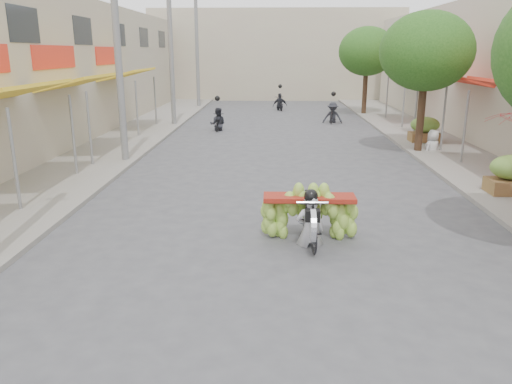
# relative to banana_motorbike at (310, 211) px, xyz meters

# --- Properties ---
(ground) EXTENTS (120.00, 120.00, 0.00)m
(ground) POSITION_rel_banana_motorbike_xyz_m (-0.57, -4.55, -0.67)
(ground) COLOR #4C4C51
(ground) RESTS_ON ground
(sidewalk_left) EXTENTS (4.00, 60.00, 0.12)m
(sidewalk_left) POSITION_rel_banana_motorbike_xyz_m (-7.57, 10.45, -0.61)
(sidewalk_left) COLOR gray
(sidewalk_left) RESTS_ON ground
(sidewalk_right) EXTENTS (4.00, 60.00, 0.12)m
(sidewalk_right) POSITION_rel_banana_motorbike_xyz_m (6.43, 10.45, -0.61)
(sidewalk_right) COLOR gray
(sidewalk_right) RESTS_ON ground
(far_building) EXTENTS (20.00, 6.00, 7.00)m
(far_building) POSITION_rel_banana_motorbike_xyz_m (-0.57, 33.45, 2.83)
(far_building) COLOR #B1A58C
(far_building) RESTS_ON ground
(utility_pole_mid) EXTENTS (0.60, 0.24, 8.00)m
(utility_pole_mid) POSITION_rel_banana_motorbike_xyz_m (-5.97, 7.45, 3.36)
(utility_pole_mid) COLOR slate
(utility_pole_mid) RESTS_ON ground
(utility_pole_far) EXTENTS (0.60, 0.24, 8.00)m
(utility_pole_far) POSITION_rel_banana_motorbike_xyz_m (-5.97, 16.45, 3.36)
(utility_pole_far) COLOR slate
(utility_pole_far) RESTS_ON ground
(utility_pole_back) EXTENTS (0.60, 0.24, 8.00)m
(utility_pole_back) POSITION_rel_banana_motorbike_xyz_m (-5.97, 25.45, 3.36)
(utility_pole_back) COLOR slate
(utility_pole_back) RESTS_ON ground
(street_tree_mid) EXTENTS (3.40, 3.40, 5.25)m
(street_tree_mid) POSITION_rel_banana_motorbike_xyz_m (4.83, 9.45, 3.12)
(street_tree_mid) COLOR #3A2719
(street_tree_mid) RESTS_ON ground
(street_tree_far) EXTENTS (3.40, 3.40, 5.25)m
(street_tree_far) POSITION_rel_banana_motorbike_xyz_m (4.83, 21.45, 3.12)
(street_tree_far) COLOR #3A2719
(street_tree_far) RESTS_ON ground
(produce_crate_far) EXTENTS (1.20, 0.88, 1.16)m
(produce_crate_far) POSITION_rel_banana_motorbike_xyz_m (5.63, 11.45, 0.05)
(produce_crate_far) COLOR brown
(produce_crate_far) RESTS_ON ground
(banana_motorbike) EXTENTS (2.20, 1.90, 1.96)m
(banana_motorbike) POSITION_rel_banana_motorbike_xyz_m (0.00, 0.00, 0.00)
(banana_motorbike) COLOR black
(banana_motorbike) RESTS_ON ground
(pedestrian) EXTENTS (0.90, 0.82, 1.58)m
(pedestrian) POSITION_rel_banana_motorbike_xyz_m (5.40, 9.52, 0.24)
(pedestrian) COLOR silver
(pedestrian) RESTS_ON ground
(bg_motorbike_a) EXTENTS (0.80, 1.42, 1.95)m
(bg_motorbike_a) POSITION_rel_banana_motorbike_xyz_m (-3.49, 14.94, 0.12)
(bg_motorbike_a) COLOR black
(bg_motorbike_a) RESTS_ON ground
(bg_motorbike_b) EXTENTS (1.15, 1.74, 1.95)m
(bg_motorbike_b) POSITION_rel_banana_motorbike_xyz_m (2.50, 17.82, 0.18)
(bg_motorbike_b) COLOR black
(bg_motorbike_b) RESTS_ON ground
(bg_motorbike_c) EXTENTS (1.04, 1.60, 1.95)m
(bg_motorbike_c) POSITION_rel_banana_motorbike_xyz_m (-0.30, 23.86, 0.14)
(bg_motorbike_c) COLOR black
(bg_motorbike_c) RESTS_ON ground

